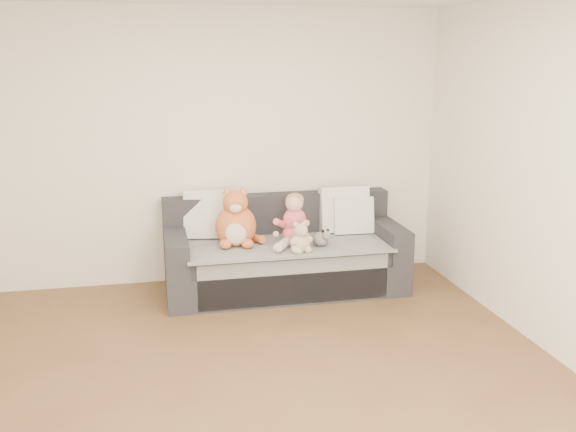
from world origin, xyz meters
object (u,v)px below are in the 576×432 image
at_px(sofa, 284,257).
at_px(sippy_cup, 295,240).
at_px(plush_cat, 236,222).
at_px(teddy_bear, 301,240).
at_px(toddler, 294,223).

relative_size(sofa, sippy_cup, 18.80).
xyz_separation_m(sofa, plush_cat, (-0.45, -0.06, 0.37)).
height_order(plush_cat, teddy_bear, plush_cat).
relative_size(toddler, sippy_cup, 4.12).
bearing_deg(sippy_cup, toddler, 87.91).
relative_size(toddler, teddy_bear, 1.71).
bearing_deg(sippy_cup, plush_cat, 160.59).
height_order(toddler, teddy_bear, toddler).
xyz_separation_m(toddler, sippy_cup, (-0.00, -0.09, -0.14)).
distance_m(teddy_bear, sippy_cup, 0.18).
height_order(toddler, sippy_cup, toddler).
relative_size(plush_cat, sippy_cup, 4.90).
xyz_separation_m(sofa, sippy_cup, (0.06, -0.24, 0.22)).
xyz_separation_m(plush_cat, teddy_bear, (0.52, -0.35, -0.10)).
bearing_deg(toddler, plush_cat, -166.48).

